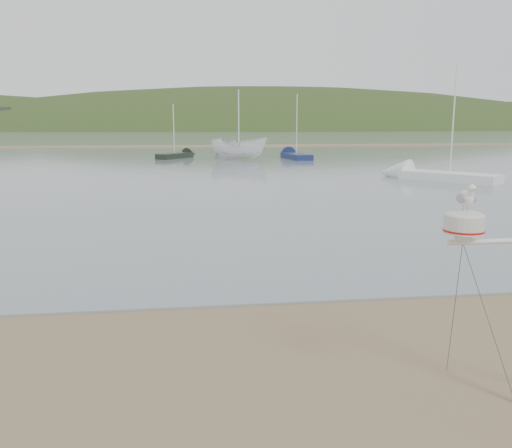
{
  "coord_description": "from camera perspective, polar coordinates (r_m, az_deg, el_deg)",
  "views": [
    {
      "loc": [
        1.03,
        -6.16,
        3.62
      ],
      "look_at": [
        1.99,
        1.0,
        2.23
      ],
      "focal_mm": 38.0,
      "sensor_mm": 36.0,
      "label": 1
    }
  ],
  "objects": [
    {
      "name": "water",
      "position": [
        138.21,
        -8.18,
        9.27
      ],
      "size": [
        560.0,
        256.0,
        0.04
      ],
      "primitive_type": "cube",
      "color": "slate",
      "rests_on": "ground"
    },
    {
      "name": "boat_white",
      "position": [
        50.24,
        -1.83,
        9.84
      ],
      "size": [
        2.67,
        2.64,
        5.36
      ],
      "primitive_type": "imported",
      "rotation": [
        0.0,
        0.0,
        1.19
      ],
      "color": "white",
      "rests_on": "water"
    },
    {
      "name": "hill_ridge",
      "position": [
        242.92,
        -3.5,
        5.34
      ],
      "size": [
        620.0,
        180.0,
        80.0
      ],
      "color": "#253817",
      "rests_on": "ground"
    },
    {
      "name": "sailboat_blue_far",
      "position": [
        53.02,
        3.67,
        7.26
      ],
      "size": [
        2.41,
        6.68,
        6.5
      ],
      "color": "#16224F",
      "rests_on": "ground"
    },
    {
      "name": "sailboat_dark_mid",
      "position": [
        53.69,
        -7.73,
        7.23
      ],
      "size": [
        4.39,
        5.19,
        5.52
      ],
      "color": "black",
      "rests_on": "ground"
    },
    {
      "name": "far_cottages",
      "position": [
        202.17,
        -7.22,
        10.9
      ],
      "size": [
        294.4,
        6.3,
        8.0
      ],
      "color": "beige",
      "rests_on": "ground"
    },
    {
      "name": "sandbar",
      "position": [
        76.25,
        -8.5,
        8.09
      ],
      "size": [
        560.0,
        7.0,
        0.07
      ],
      "primitive_type": "cube",
      "color": "#796346",
      "rests_on": "water"
    },
    {
      "name": "ground",
      "position": [
        7.22,
        -15.68,
        -19.68
      ],
      "size": [
        560.0,
        560.0,
        0.0
      ],
      "primitive_type": "plane",
      "color": "#796346",
      "rests_on": "ground"
    },
    {
      "name": "sailboat_white_near",
      "position": [
        35.47,
        16.62,
        5.05
      ],
      "size": [
        6.24,
        7.03,
        7.52
      ],
      "color": "white",
      "rests_on": "ground"
    }
  ]
}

